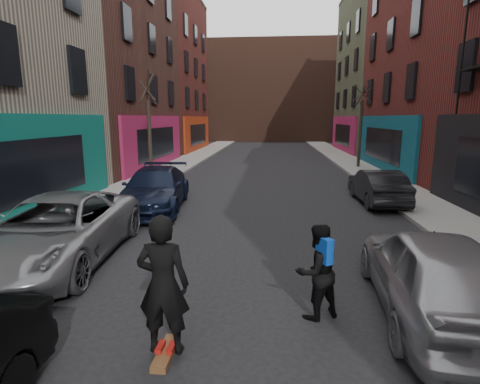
% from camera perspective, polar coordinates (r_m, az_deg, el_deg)
% --- Properties ---
extents(sidewalk_left, '(2.50, 84.00, 0.13)m').
position_cam_1_polar(sidewalk_left, '(32.67, -6.82, 5.36)').
color(sidewalk_left, gray).
rests_on(sidewalk_left, ground).
extents(sidewalk_right, '(2.50, 84.00, 0.13)m').
position_cam_1_polar(sidewalk_right, '(32.50, 15.39, 5.01)').
color(sidewalk_right, gray).
rests_on(sidewalk_right, ground).
extents(building_far, '(40.00, 10.00, 14.00)m').
position_cam_1_polar(building_far, '(57.92, 4.77, 14.80)').
color(building_far, '#47281E').
rests_on(building_far, ground).
extents(tree_left_far, '(2.00, 2.00, 6.50)m').
position_cam_1_polar(tree_left_far, '(20.89, -13.73, 10.96)').
color(tree_left_far, black).
rests_on(tree_left_far, sidewalk_left).
extents(tree_right_far, '(2.00, 2.00, 6.80)m').
position_cam_1_polar(tree_right_far, '(26.44, 17.99, 11.06)').
color(tree_right_far, black).
rests_on(tree_right_far, sidewalk_right).
extents(parked_left_far, '(3.02, 5.82, 1.57)m').
position_cam_1_polar(parked_left_far, '(9.81, -26.18, -5.22)').
color(parked_left_far, gray).
rests_on(parked_left_far, ground).
extents(parked_left_end, '(2.72, 5.46, 1.52)m').
position_cam_1_polar(parked_left_end, '(14.33, -12.83, 0.48)').
color(parked_left_end, black).
rests_on(parked_left_end, ground).
extents(parked_right_far, '(2.21, 4.76, 1.58)m').
position_cam_1_polar(parked_right_far, '(7.28, 27.51, -10.84)').
color(parked_right_far, '#989AA1').
rests_on(parked_right_far, ground).
extents(parked_right_end, '(1.54, 4.18, 1.37)m').
position_cam_1_polar(parked_right_end, '(15.86, 20.20, 0.80)').
color(parked_right_end, black).
rests_on(parked_right_end, ground).
extents(skateboard, '(0.22, 0.80, 0.10)m').
position_cam_1_polar(skateboard, '(5.95, -11.20, -22.90)').
color(skateboard, brown).
rests_on(skateboard, ground).
extents(skateboarder, '(0.73, 0.48, 2.00)m').
position_cam_1_polar(skateboarder, '(5.43, -11.63, -13.65)').
color(skateboarder, black).
rests_on(skateboarder, skateboard).
extents(pedestrian, '(1.00, 0.94, 1.65)m').
position_cam_1_polar(pedestrian, '(6.56, 11.65, -11.72)').
color(pedestrian, black).
rests_on(pedestrian, ground).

